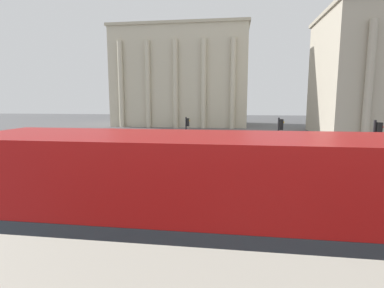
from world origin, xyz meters
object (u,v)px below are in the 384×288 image
at_px(double_decker_bus, 225,221).
at_px(pedestrian_black, 375,194).
at_px(traffic_light_near, 374,152).
at_px(pedestrian_white, 169,174).
at_px(plaza_building_left, 183,78).
at_px(traffic_light_mid, 279,137).
at_px(traffic_light_far, 187,130).
at_px(car_maroon, 335,149).
at_px(pedestrian_blue, 225,154).

relative_size(double_decker_bus, pedestrian_black, 6.73).
distance_m(traffic_light_near, pedestrian_white, 9.84).
xyz_separation_m(plaza_building_left, traffic_light_near, (16.69, -46.48, -6.71)).
xyz_separation_m(traffic_light_mid, pedestrian_white, (-6.37, -4.83, -1.48)).
distance_m(plaza_building_left, traffic_light_far, 35.96).
bearing_deg(plaza_building_left, double_decker_bus, -79.30).
xyz_separation_m(traffic_light_near, traffic_light_far, (-10.35, 11.80, -0.36)).
relative_size(traffic_light_near, car_maroon, 0.96).
bearing_deg(traffic_light_mid, plaza_building_left, 108.33).
bearing_deg(double_decker_bus, traffic_light_mid, 80.35).
bearing_deg(car_maroon, traffic_light_near, -51.32).
bearing_deg(car_maroon, pedestrian_blue, -98.39).
bearing_deg(pedestrian_white, traffic_light_mid, 142.54).
bearing_deg(pedestrian_black, traffic_light_far, -82.58).
distance_m(traffic_light_near, pedestrian_blue, 10.06).
distance_m(traffic_light_mid, car_maroon, 9.32).
height_order(pedestrian_blue, pedestrian_white, pedestrian_blue).
xyz_separation_m(double_decker_bus, plaza_building_left, (-10.31, 54.53, 7.00)).
xyz_separation_m(plaza_building_left, car_maroon, (19.21, -33.42, -8.62)).
xyz_separation_m(traffic_light_mid, pedestrian_black, (3.09, -6.80, -1.54)).
bearing_deg(pedestrian_white, traffic_light_far, -160.75).
height_order(car_maroon, pedestrian_white, pedestrian_white).
relative_size(double_decker_bus, pedestrian_white, 6.37).
bearing_deg(traffic_light_near, car_maroon, 79.07).
bearing_deg(double_decker_bus, pedestrian_black, 52.21).
xyz_separation_m(traffic_light_near, traffic_light_mid, (-3.26, 5.97, -0.15)).
bearing_deg(pedestrian_blue, plaza_building_left, 123.60).
relative_size(traffic_light_mid, traffic_light_far, 1.10).
bearing_deg(traffic_light_mid, pedestrian_black, -65.55).
relative_size(plaza_building_left, traffic_light_near, 6.42).
xyz_separation_m(car_maroon, pedestrian_blue, (-9.36, -5.85, 0.36)).
distance_m(traffic_light_far, pedestrian_blue, 5.90).
bearing_deg(traffic_light_mid, pedestrian_blue, 160.82).
distance_m(pedestrian_blue, pedestrian_white, 6.68).
bearing_deg(double_decker_bus, traffic_light_far, 104.20).
bearing_deg(pedestrian_black, traffic_light_mid, -97.00).
bearing_deg(traffic_light_mid, traffic_light_near, -61.31).
bearing_deg(plaza_building_left, traffic_light_near, -70.25).
distance_m(double_decker_bus, pedestrian_black, 9.62).
xyz_separation_m(double_decker_bus, car_maroon, (8.90, 21.11, -1.62)).
relative_size(pedestrian_blue, pedestrian_white, 1.06).
bearing_deg(pedestrian_black, plaza_building_left, -102.21).
height_order(traffic_light_mid, pedestrian_blue, traffic_light_mid).
distance_m(traffic_light_far, pedestrian_white, 10.76).
bearing_deg(pedestrian_black, pedestrian_blue, -81.78).
height_order(plaza_building_left, traffic_light_near, plaza_building_left).
bearing_deg(traffic_light_mid, car_maroon, 50.79).
bearing_deg(pedestrian_white, pedestrian_black, 93.62).
xyz_separation_m(car_maroon, pedestrian_black, (-2.70, -13.89, 0.23)).
height_order(traffic_light_near, car_maroon, traffic_light_near).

